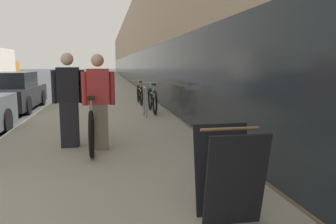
{
  "coord_description": "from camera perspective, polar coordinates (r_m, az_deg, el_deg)",
  "views": [
    {
      "loc": [
        5.83,
        -3.1,
        1.61
      ],
      "look_at": [
        9.16,
        14.58,
        -1.04
      ],
      "focal_mm": 35.0,
      "sensor_mm": 36.0,
      "label": 1
    }
  ],
  "objects": [
    {
      "name": "person_bystander",
      "position": [
        6.06,
        -16.89,
        1.97
      ],
      "size": [
        0.57,
        0.22,
        1.67
      ],
      "color": "black",
      "rests_on": "sidewalk_slab"
    },
    {
      "name": "cruiser_bike_middle",
      "position": [
        12.24,
        -4.93,
        3.13
      ],
      "size": [
        0.52,
        1.77,
        0.87
      ],
      "color": "black",
      "rests_on": "sidewalk_slab"
    },
    {
      "name": "sandwich_board_sign",
      "position": [
        3.18,
        10.51,
        -10.56
      ],
      "size": [
        0.56,
        0.56,
        0.9
      ],
      "color": "black",
      "rests_on": "sidewalk_slab"
    },
    {
      "name": "cruiser_bike_nearest",
      "position": [
        10.07,
        -2.75,
        2.13
      ],
      "size": [
        0.52,
        1.79,
        0.91
      ],
      "color": "black",
      "rests_on": "sidewalk_slab"
    },
    {
      "name": "vintage_roadster_curbside",
      "position": [
        12.72,
        -26.01,
        3.03
      ],
      "size": [
        1.91,
        4.15,
        1.33
      ],
      "color": "black",
      "rests_on": "ground"
    },
    {
      "name": "person_rider",
      "position": [
        5.75,
        -11.98,
        1.69
      ],
      "size": [
        0.56,
        0.22,
        1.65
      ],
      "color": "#756B5B",
      "rests_on": "sidewalk_slab"
    },
    {
      "name": "sidewalk_slab",
      "position": [
        24.15,
        -10.98,
        4.54
      ],
      "size": [
        4.06,
        70.0,
        0.13
      ],
      "color": "gray",
      "rests_on": "ground"
    },
    {
      "name": "storefront_facade",
      "position": [
        32.88,
        1.55,
        10.85
      ],
      "size": [
        10.01,
        70.0,
        6.1
      ],
      "color": "tan",
      "rests_on": "ground"
    },
    {
      "name": "bike_rack_hoop",
      "position": [
        9.17,
        -4.01,
        2.31
      ],
      "size": [
        0.05,
        0.6,
        0.84
      ],
      "color": "gray",
      "rests_on": "sidewalk_slab"
    },
    {
      "name": "tandem_bicycle",
      "position": [
        6.1,
        -12.88,
        -2.0
      ],
      "size": [
        0.52,
        2.39,
        0.95
      ],
      "color": "black",
      "rests_on": "sidewalk_slab"
    }
  ]
}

